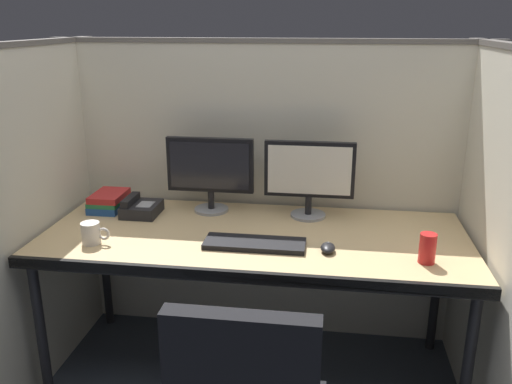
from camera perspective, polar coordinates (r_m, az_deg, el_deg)
cubicle_partition_rear at (r=2.80m, az=1.15°, el=-0.08°), size 2.21×0.06×1.57m
cubicle_partition_left at (r=2.63m, az=-22.53°, el=-2.76°), size 0.06×1.41×1.57m
cubicle_partition_right at (r=2.37m, az=24.08°, el=-5.16°), size 0.06×1.41×1.57m
desk at (r=2.42m, az=-0.21°, el=-5.64°), size 1.90×0.80×0.74m
monitor_left at (r=2.63m, az=-4.92°, el=2.41°), size 0.43×0.17×0.37m
monitor_right at (r=2.55m, az=5.72°, el=1.91°), size 0.43×0.17×0.37m
keyboard_main at (r=2.27m, az=-0.14°, el=-5.54°), size 0.43×0.15×0.02m
computer_mouse at (r=2.24m, az=7.70°, el=-5.94°), size 0.06×0.10×0.04m
book_stack at (r=2.80m, az=-15.48°, el=-0.94°), size 0.16×0.21×0.09m
desk_phone at (r=2.69m, az=-12.25°, el=-1.69°), size 0.17×0.19×0.09m
soda_can at (r=2.21m, az=17.87°, el=-5.76°), size 0.07×0.07×0.12m
coffee_mug at (r=2.39m, az=-17.18°, el=-4.23°), size 0.13×0.08×0.09m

